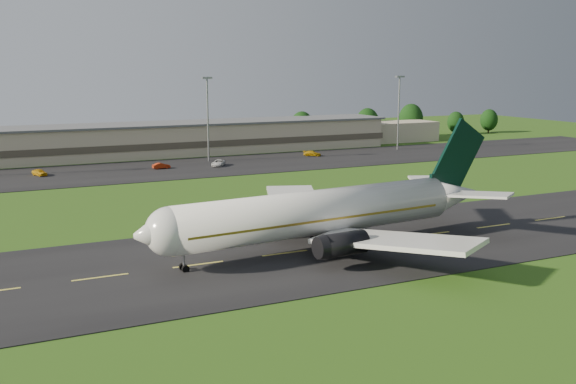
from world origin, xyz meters
name	(u,v)px	position (x,y,z in m)	size (l,w,h in m)	color
ground	(362,244)	(0.00, 0.00, 0.00)	(360.00, 360.00, 0.00)	#284812
taxiway	(362,243)	(0.00, 0.00, 0.05)	(220.00, 30.00, 0.10)	black
apron	(199,167)	(0.00, 72.00, 0.05)	(260.00, 30.00, 0.10)	black
airliner	(322,213)	(-5.82, 0.08, 4.66)	(51.27, 42.02, 15.57)	silver
terminal	(195,138)	(6.40, 96.18, 3.99)	(145.00, 16.00, 8.40)	#C4B195
light_mast_centre	(208,109)	(5.00, 80.00, 12.74)	(2.40, 1.20, 20.35)	gray
light_mast_east	(399,104)	(60.00, 80.00, 12.74)	(2.40, 1.20, 20.35)	gray
tree_line	(295,127)	(40.66, 105.87, 5.04)	(195.18, 9.60, 10.90)	black
service_vehicle_a	(40,172)	(-34.07, 74.07, 0.81)	(1.69, 4.19, 1.43)	#C58D0B
service_vehicle_b	(161,166)	(-8.46, 72.82, 0.75)	(1.38, 3.96, 1.31)	maroon
service_vehicle_c	(218,163)	(4.57, 71.38, 0.81)	(2.35, 5.11, 1.42)	silver
service_vehicle_d	(312,153)	(32.08, 77.55, 0.76)	(1.85, 4.56, 1.32)	#BF8E0B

